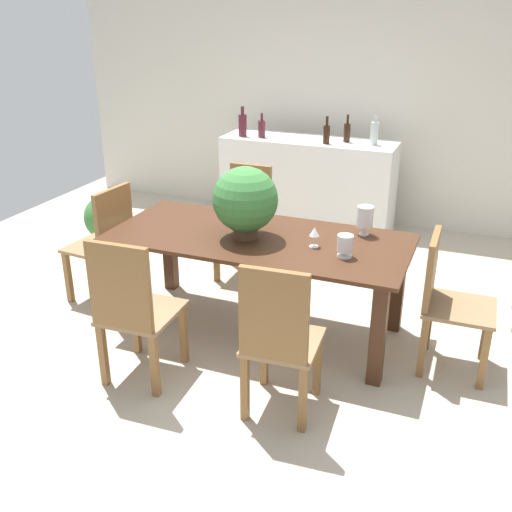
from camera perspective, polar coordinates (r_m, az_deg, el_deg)
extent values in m
plane|color=#BCB29E|center=(4.56, 0.72, -6.31)|extent=(7.04, 7.04, 0.00)
cube|color=beige|center=(6.53, 9.32, 14.61)|extent=(6.40, 0.10, 2.60)
cube|color=#422616|center=(4.16, 0.27, 1.72)|extent=(2.10, 0.95, 0.03)
cube|color=#422616|center=(4.43, -12.92, -2.70)|extent=(0.09, 0.09, 0.71)
cube|color=#422616|center=(3.78, 11.64, -7.37)|extent=(0.09, 0.09, 0.71)
cube|color=#422616|center=(4.99, -8.27, 0.69)|extent=(0.09, 0.09, 0.71)
cube|color=#422616|center=(4.43, 13.47, -2.81)|extent=(0.09, 0.09, 0.71)
cube|color=brown|center=(3.99, 21.06, -9.19)|extent=(0.04, 0.04, 0.43)
cube|color=brown|center=(4.30, 21.19, -6.70)|extent=(0.04, 0.04, 0.43)
cube|color=brown|center=(3.98, 15.73, -8.43)|extent=(0.04, 0.04, 0.43)
cube|color=brown|center=(4.30, 16.28, -6.00)|extent=(0.04, 0.04, 0.43)
cube|color=#8F6F4C|center=(4.03, 18.98, -4.74)|extent=(0.45, 0.44, 0.03)
cube|color=brown|center=(3.93, 16.52, -1.20)|extent=(0.05, 0.40, 0.46)
cube|color=brown|center=(3.70, 5.93, -10.25)|extent=(0.05, 0.05, 0.43)
cube|color=brown|center=(3.77, 0.79, -9.40)|extent=(0.05, 0.05, 0.43)
cube|color=brown|center=(3.40, 4.52, -13.54)|extent=(0.05, 0.05, 0.43)
cube|color=brown|center=(3.48, -1.08, -12.52)|extent=(0.05, 0.05, 0.43)
cube|color=#8F6F4C|center=(3.46, 2.62, -8.25)|extent=(0.44, 0.47, 0.03)
cube|color=brown|center=(3.15, 1.71, -5.76)|extent=(0.38, 0.06, 0.53)
cube|color=brown|center=(5.13, -3.81, -0.17)|extent=(0.04, 0.04, 0.43)
cube|color=brown|center=(5.00, -0.31, -0.73)|extent=(0.04, 0.04, 0.43)
cube|color=brown|center=(5.43, -2.19, 1.26)|extent=(0.04, 0.04, 0.43)
cube|color=brown|center=(5.32, 1.14, 0.76)|extent=(0.04, 0.04, 0.43)
cube|color=#8F6F4C|center=(5.13, -1.31, 2.66)|extent=(0.41, 0.44, 0.03)
cube|color=brown|center=(5.22, -0.49, 6.10)|extent=(0.38, 0.04, 0.51)
cube|color=brown|center=(5.23, -14.87, -0.43)|extent=(0.05, 0.05, 0.43)
cube|color=brown|center=(5.00, -17.60, -1.92)|extent=(0.05, 0.05, 0.43)
cube|color=brown|center=(5.02, -11.79, -1.18)|extent=(0.05, 0.05, 0.43)
cube|color=brown|center=(4.77, -14.49, -2.79)|extent=(0.05, 0.05, 0.43)
cube|color=#8F6F4C|center=(4.91, -14.96, 0.87)|extent=(0.47, 0.48, 0.03)
cube|color=brown|center=(4.70, -13.48, 3.41)|extent=(0.08, 0.41, 0.50)
cube|color=brown|center=(4.01, -6.96, -7.40)|extent=(0.05, 0.05, 0.43)
cube|color=brown|center=(4.17, -11.47, -6.45)|extent=(0.05, 0.05, 0.43)
cube|color=brown|center=(3.71, -9.71, -10.33)|extent=(0.05, 0.05, 0.43)
cube|color=brown|center=(3.88, -14.47, -9.16)|extent=(0.05, 0.05, 0.43)
cube|color=#8F6F4C|center=(3.83, -10.90, -5.36)|extent=(0.46, 0.49, 0.03)
cube|color=brown|center=(3.54, -12.98, -2.92)|extent=(0.40, 0.06, 0.54)
cylinder|color=#4C3828|center=(4.12, -1.02, 2.49)|extent=(0.17, 0.17, 0.11)
sphere|color=#387538|center=(4.05, -1.04, 5.45)|extent=(0.45, 0.45, 0.45)
sphere|color=#DB9EB2|center=(4.19, -2.53, 6.28)|extent=(0.05, 0.05, 0.05)
sphere|color=#DB9EB2|center=(4.12, -2.36, 7.36)|extent=(0.05, 0.05, 0.05)
sphere|color=#DB9EB2|center=(4.05, 0.76, 7.25)|extent=(0.04, 0.04, 0.04)
sphere|color=#DB9EB2|center=(4.21, -2.73, 6.08)|extent=(0.04, 0.04, 0.04)
sphere|color=#DB9EB2|center=(4.02, -3.27, 6.42)|extent=(0.04, 0.04, 0.04)
sphere|color=#DB9EB2|center=(3.89, -1.37, 5.98)|extent=(0.06, 0.06, 0.06)
cylinder|color=silver|center=(3.87, 8.49, 0.01)|extent=(0.10, 0.10, 0.01)
cylinder|color=silver|center=(3.86, 8.51, 0.30)|extent=(0.03, 0.03, 0.03)
cylinder|color=silver|center=(3.83, 8.57, 1.24)|extent=(0.10, 0.10, 0.11)
cylinder|color=silver|center=(4.26, 10.30, 2.10)|extent=(0.07, 0.07, 0.01)
cylinder|color=silver|center=(4.24, 10.34, 2.51)|extent=(0.03, 0.03, 0.05)
cylinder|color=silver|center=(4.21, 10.43, 3.77)|extent=(0.12, 0.12, 0.14)
cylinder|color=silver|center=(4.00, 5.58, 0.92)|extent=(0.06, 0.06, 0.00)
cylinder|color=silver|center=(3.98, 5.60, 1.45)|extent=(0.01, 0.01, 0.07)
cone|color=silver|center=(3.96, 5.64, 2.35)|extent=(0.07, 0.07, 0.06)
cube|color=silver|center=(6.18, 4.94, 6.65)|extent=(1.75, 0.54, 0.98)
cylinder|color=#511E28|center=(6.17, -1.30, 12.43)|extent=(0.08, 0.08, 0.22)
cylinder|color=#511E28|center=(6.14, -1.31, 13.81)|extent=(0.03, 0.03, 0.08)
cylinder|color=#B2BFB7|center=(5.89, 11.29, 11.47)|extent=(0.08, 0.08, 0.21)
cylinder|color=#B2BFB7|center=(5.87, 11.40, 12.77)|extent=(0.03, 0.03, 0.06)
cylinder|color=black|center=(5.97, 8.73, 11.61)|extent=(0.06, 0.06, 0.18)
cylinder|color=black|center=(5.94, 8.81, 12.86)|extent=(0.02, 0.02, 0.09)
cylinder|color=#511E28|center=(6.11, 0.56, 12.10)|extent=(0.07, 0.07, 0.17)
cylinder|color=#511E28|center=(6.09, 0.56, 13.22)|extent=(0.03, 0.03, 0.08)
cylinder|color=black|center=(5.87, 6.78, 11.49)|extent=(0.06, 0.06, 0.17)
cylinder|color=black|center=(5.84, 6.85, 12.75)|extent=(0.03, 0.03, 0.09)
cylinder|color=#423D38|center=(6.02, -14.13, 1.44)|extent=(0.27, 0.27, 0.17)
ellipsoid|color=#387538|center=(5.93, -14.35, 3.59)|extent=(0.39, 0.39, 0.43)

